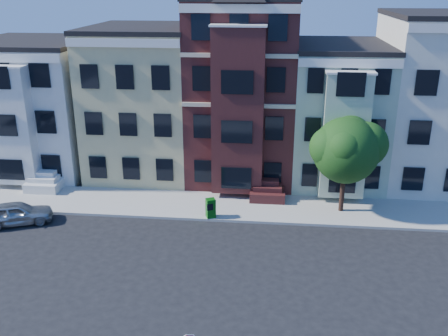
# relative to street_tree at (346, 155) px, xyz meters

# --- Properties ---
(ground) EXTENTS (120.00, 120.00, 0.00)m
(ground) POSITION_rel_street_tree_xyz_m (-6.40, -8.00, -3.70)
(ground) COLOR black
(far_sidewalk) EXTENTS (60.00, 4.00, 0.15)m
(far_sidewalk) POSITION_rel_street_tree_xyz_m (-6.40, 0.00, -3.63)
(far_sidewalk) COLOR #9E9B93
(far_sidewalk) RESTS_ON ground
(house_white) EXTENTS (8.00, 9.00, 9.00)m
(house_white) POSITION_rel_street_tree_xyz_m (-21.40, 6.50, 0.80)
(house_white) COLOR silver
(house_white) RESTS_ON ground
(house_yellow) EXTENTS (7.00, 9.00, 10.00)m
(house_yellow) POSITION_rel_street_tree_xyz_m (-13.40, 6.50, 1.30)
(house_yellow) COLOR #CBBB7D
(house_yellow) RESTS_ON ground
(house_brown) EXTENTS (7.00, 9.00, 12.00)m
(house_brown) POSITION_rel_street_tree_xyz_m (-6.40, 6.50, 2.30)
(house_brown) COLOR #421918
(house_brown) RESTS_ON ground
(house_green) EXTENTS (6.00, 9.00, 9.00)m
(house_green) POSITION_rel_street_tree_xyz_m (0.10, 6.50, 0.80)
(house_green) COLOR #A4B89A
(house_green) RESTS_ON ground
(house_cream) EXTENTS (8.00, 9.00, 11.00)m
(house_cream) POSITION_rel_street_tree_xyz_m (7.10, 6.50, 1.80)
(house_cream) COLOR beige
(house_cream) RESTS_ON ground
(street_tree) EXTENTS (7.60, 7.60, 7.11)m
(street_tree) POSITION_rel_street_tree_xyz_m (0.00, 0.00, 0.00)
(street_tree) COLOR #1E5115
(street_tree) RESTS_ON far_sidewalk
(parked_car) EXTENTS (4.18, 2.87, 1.32)m
(parked_car) POSITION_rel_street_tree_xyz_m (-18.67, -3.38, -3.04)
(parked_car) COLOR #A7AAAE
(parked_car) RESTS_ON ground
(newspaper_box) EXTENTS (0.66, 0.63, 1.15)m
(newspaper_box) POSITION_rel_street_tree_xyz_m (-7.69, -1.70, -2.98)
(newspaper_box) COLOR #0D5910
(newspaper_box) RESTS_ON far_sidewalk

